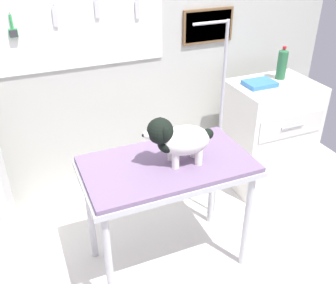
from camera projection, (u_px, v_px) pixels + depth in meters
name	position (u px, v px, depth m)	size (l,w,h in m)	color
rear_wall_panel	(106.00, 57.00, 2.89)	(4.00, 0.11, 2.30)	#B1B2AA
grooming_table	(168.00, 174.00, 2.32)	(1.03, 0.58, 0.80)	#B7B7BC
grooming_arm	(218.00, 136.00, 2.75)	(0.30, 0.11, 1.53)	#B7B7BC
dog	(178.00, 139.00, 2.19)	(0.42, 0.23, 0.30)	white
cabinet_right	(268.00, 134.00, 3.29)	(0.68, 0.54, 0.92)	silver
soda_bottle	(282.00, 64.00, 3.11)	(0.08, 0.08, 0.27)	#2B673E
supply_tray	(260.00, 83.00, 3.03)	(0.24, 0.18, 0.04)	#3978BD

